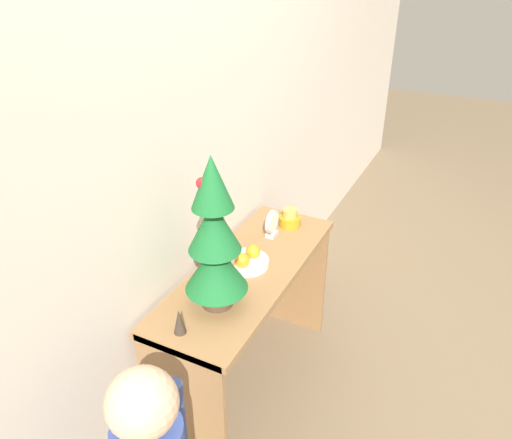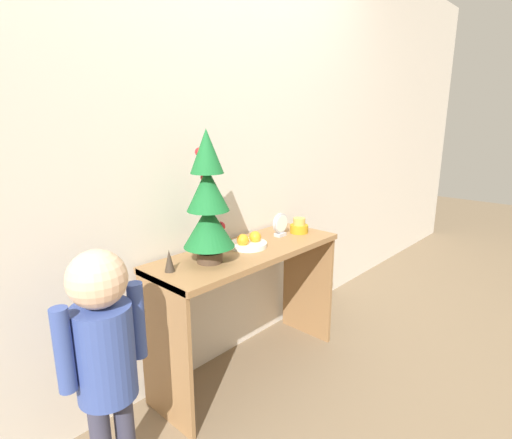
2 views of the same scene
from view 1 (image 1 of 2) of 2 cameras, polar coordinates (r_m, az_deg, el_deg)
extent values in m
plane|color=#7A664C|center=(2.54, 3.43, -19.86)|extent=(12.00, 12.00, 0.00)
cube|color=beige|center=(1.99, -7.30, 9.30)|extent=(7.00, 0.05, 2.50)
cube|color=olive|center=(2.14, -0.89, -5.89)|extent=(1.09, 0.39, 0.03)
cube|color=olive|center=(2.04, -8.20, -21.55)|extent=(0.02, 0.36, 0.70)
cube|color=olive|center=(2.73, 4.31, -5.89)|extent=(0.02, 0.36, 0.70)
cylinder|color=#4C3828|center=(1.93, -4.44, -8.97)|extent=(0.12, 0.12, 0.05)
cylinder|color=brown|center=(1.90, -4.49, -7.91)|extent=(0.02, 0.02, 0.04)
cone|color=#19662D|center=(1.84, -4.62, -5.31)|extent=(0.24, 0.24, 0.19)
cone|color=#19662D|center=(1.75, -4.84, -0.74)|extent=(0.19, 0.19, 0.19)
cone|color=#19662D|center=(1.67, -5.08, 4.29)|extent=(0.15, 0.15, 0.19)
sphere|color=red|center=(1.68, -6.23, 4.15)|extent=(0.04, 0.04, 0.04)
sphere|color=red|center=(1.78, -5.79, 1.41)|extent=(0.05, 0.05, 0.05)
sphere|color=red|center=(1.90, -3.51, -4.62)|extent=(0.05, 0.05, 0.05)
sphere|color=red|center=(1.71, -5.80, 3.36)|extent=(0.04, 0.04, 0.04)
cylinder|color=silver|center=(2.15, -1.10, -4.91)|extent=(0.19, 0.19, 0.03)
sphere|color=orange|center=(2.15, -0.35, -3.67)|extent=(0.06, 0.06, 0.06)
sphere|color=orange|center=(2.09, -1.59, -4.71)|extent=(0.06, 0.06, 0.06)
cylinder|color=#B78419|center=(2.43, 3.87, -0.18)|extent=(0.11, 0.11, 0.05)
cylinder|color=gold|center=(2.41, 3.91, 0.74)|extent=(0.07, 0.07, 0.04)
cube|color=#B2B2B7|center=(2.35, 1.81, -1.66)|extent=(0.06, 0.04, 0.02)
cylinder|color=#B2B2B7|center=(2.32, 1.84, -0.24)|extent=(0.11, 0.02, 0.11)
cylinder|color=white|center=(2.31, 2.06, -0.30)|extent=(0.10, 0.00, 0.10)
cone|color=#382D23|center=(1.81, -8.76, -11.43)|extent=(0.05, 0.05, 0.10)
sphere|color=#E0B28E|center=(1.46, -12.89, -19.79)|extent=(0.20, 0.20, 0.20)
cylinder|color=#384C93|center=(1.68, -9.09, -21.48)|extent=(0.06, 0.06, 0.30)
camera|label=2|loc=(0.80, 72.49, -43.51)|focal=28.00mm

